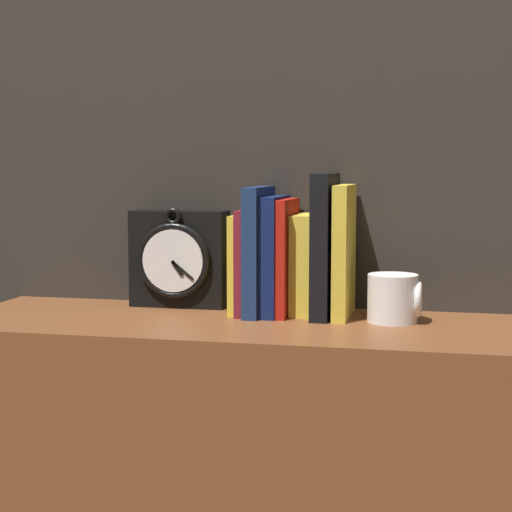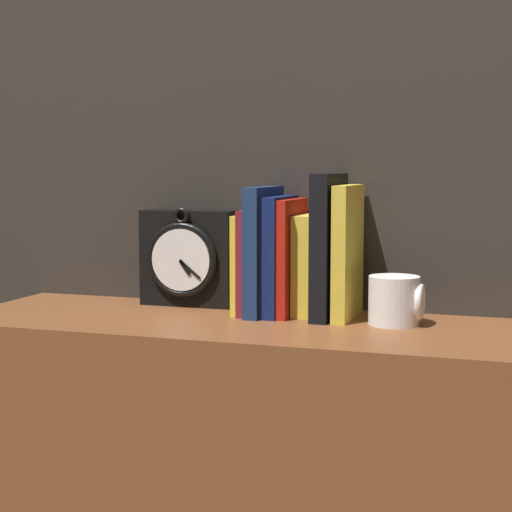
% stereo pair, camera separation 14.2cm
% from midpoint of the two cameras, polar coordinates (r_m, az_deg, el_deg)
% --- Properties ---
extents(wall_back, '(6.00, 0.05, 2.60)m').
position_cam_midpoint_polar(wall_back, '(1.61, -0.96, 9.66)').
color(wall_back, '#2D2823').
rests_on(wall_back, ground_plane).
extents(clock, '(0.18, 0.08, 0.19)m').
position_cam_midpoint_polar(clock, '(1.59, -7.71, -0.19)').
color(clock, black).
rests_on(clock, bookshelf).
extents(book_slot0_yellow, '(0.01, 0.13, 0.17)m').
position_cam_midpoint_polar(book_slot0_yellow, '(1.53, -3.73, -0.50)').
color(book_slot0_yellow, yellow).
rests_on(book_slot0_yellow, bookshelf).
extents(book_slot1_maroon, '(0.01, 0.14, 0.18)m').
position_cam_midpoint_polar(book_slot1_maroon, '(1.52, -3.28, -0.35)').
color(book_slot1_maroon, maroon).
rests_on(book_slot1_maroon, bookshelf).
extents(book_slot2_navy, '(0.03, 0.16, 0.22)m').
position_cam_midpoint_polar(book_slot2_navy, '(1.50, -2.51, 0.36)').
color(book_slot2_navy, navy).
rests_on(book_slot2_navy, bookshelf).
extents(book_slot3_navy, '(0.03, 0.15, 0.21)m').
position_cam_midpoint_polar(book_slot3_navy, '(1.50, -1.45, 0.04)').
color(book_slot3_navy, '#101C4F').
rests_on(book_slot3_navy, bookshelf).
extents(book_slot4_red, '(0.02, 0.14, 0.20)m').
position_cam_midpoint_polar(book_slot4_red, '(1.50, -0.59, -0.07)').
color(book_slot4_red, '#B41A10').
rests_on(book_slot4_red, bookshelf).
extents(book_slot5_yellow, '(0.04, 0.12, 0.18)m').
position_cam_midpoint_polar(book_slot5_yellow, '(1.51, 0.62, -0.56)').
color(book_slot5_yellow, yellow).
rests_on(book_slot5_yellow, bookshelf).
extents(book_slot6_black, '(0.03, 0.15, 0.25)m').
position_cam_midpoint_polar(book_slot6_black, '(1.48, 1.89, 0.71)').
color(book_slot6_black, black).
rests_on(book_slot6_black, bookshelf).
extents(book_slot7_yellow, '(0.02, 0.15, 0.23)m').
position_cam_midpoint_polar(book_slot7_yellow, '(1.47, 3.17, 0.32)').
color(book_slot7_yellow, gold).
rests_on(book_slot7_yellow, bookshelf).
extents(mug, '(0.09, 0.08, 0.08)m').
position_cam_midpoint_polar(mug, '(1.43, 6.43, -2.84)').
color(mug, white).
rests_on(mug, bookshelf).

